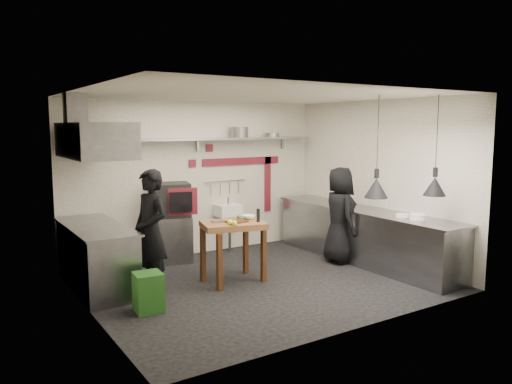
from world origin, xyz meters
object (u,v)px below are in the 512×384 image
green_bin (148,292)px  chef_right (340,215)px  prep_table (233,252)px  chef_left (151,231)px  oven_stand (174,239)px  combi_oven (172,200)px

green_bin → chef_right: size_ratio=0.30×
green_bin → prep_table: (1.53, 0.48, 0.21)m
prep_table → chef_left: chef_left is taller
prep_table → chef_left: bearing=-175.9°
chef_right → oven_stand: bearing=72.8°
combi_oven → prep_table: bearing=-63.6°
combi_oven → chef_left: size_ratio=0.34×
green_bin → prep_table: bearing=17.5°
combi_oven → green_bin: combi_oven is taller
oven_stand → chef_left: size_ratio=0.46×
combi_oven → prep_table: combi_oven is taller
green_bin → chef_left: bearing=65.7°
prep_table → chef_right: (2.11, -0.03, 0.37)m
combi_oven → chef_left: chef_left is taller
green_bin → chef_left: (0.32, 0.71, 0.63)m
prep_table → chef_right: bearing=13.8°
oven_stand → chef_left: chef_left is taller
green_bin → chef_right: (3.64, 0.45, 0.58)m
prep_table → chef_left: size_ratio=0.52×
chef_left → chef_right: bearing=72.3°
combi_oven → green_bin: size_ratio=1.18×
green_bin → prep_table: 1.62m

